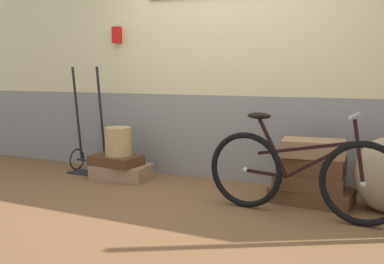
{
  "coord_description": "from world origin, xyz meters",
  "views": [
    {
      "loc": [
        1.8,
        -3.77,
        1.21
      ],
      "look_at": [
        -0.1,
        0.19,
        0.62
      ],
      "focal_mm": 40.17,
      "sensor_mm": 36.0,
      "label": 1
    }
  ],
  "objects_px": {
    "bicycle": "(300,174)",
    "suitcase_1": "(116,160)",
    "suitcase_5": "(313,148)",
    "suitcase_4": "(314,166)",
    "suitcase_2": "(311,195)",
    "suitcase_0": "(122,172)",
    "luggage_trolley": "(89,148)",
    "suitcase_3": "(309,181)",
    "wicker_basket": "(118,141)"
  },
  "relations": [
    {
      "from": "luggage_trolley",
      "to": "wicker_basket",
      "type": "bearing_deg",
      "value": -12.87
    },
    {
      "from": "suitcase_5",
      "to": "suitcase_4",
      "type": "bearing_deg",
      "value": -18.83
    },
    {
      "from": "suitcase_3",
      "to": "suitcase_4",
      "type": "distance_m",
      "value": 0.16
    },
    {
      "from": "suitcase_2",
      "to": "bicycle",
      "type": "relative_size",
      "value": 0.44
    },
    {
      "from": "suitcase_4",
      "to": "suitcase_3",
      "type": "bearing_deg",
      "value": -152.05
    },
    {
      "from": "suitcase_5",
      "to": "wicker_basket",
      "type": "xyz_separation_m",
      "value": [
        -2.2,
        -0.02,
        -0.08
      ]
    },
    {
      "from": "suitcase_0",
      "to": "luggage_trolley",
      "type": "relative_size",
      "value": 0.49
    },
    {
      "from": "suitcase_2",
      "to": "bicycle",
      "type": "bearing_deg",
      "value": -89.22
    },
    {
      "from": "suitcase_0",
      "to": "suitcase_2",
      "type": "bearing_deg",
      "value": -6.37
    },
    {
      "from": "suitcase_2",
      "to": "luggage_trolley",
      "type": "xyz_separation_m",
      "value": [
        -2.74,
        0.12,
        0.23
      ]
    },
    {
      "from": "suitcase_0",
      "to": "suitcase_3",
      "type": "distance_m",
      "value": 2.15
    },
    {
      "from": "suitcase_1",
      "to": "suitcase_4",
      "type": "height_order",
      "value": "suitcase_4"
    },
    {
      "from": "suitcase_0",
      "to": "suitcase_1",
      "type": "distance_m",
      "value": 0.15
    },
    {
      "from": "suitcase_4",
      "to": "suitcase_5",
      "type": "height_order",
      "value": "suitcase_5"
    },
    {
      "from": "bicycle",
      "to": "wicker_basket",
      "type": "bearing_deg",
      "value": 168.52
    },
    {
      "from": "wicker_basket",
      "to": "suitcase_5",
      "type": "bearing_deg",
      "value": 0.43
    },
    {
      "from": "suitcase_0",
      "to": "wicker_basket",
      "type": "distance_m",
      "value": 0.36
    },
    {
      "from": "wicker_basket",
      "to": "luggage_trolley",
      "type": "relative_size",
      "value": 0.25
    },
    {
      "from": "suitcase_2",
      "to": "wicker_basket",
      "type": "relative_size",
      "value": 2.26
    },
    {
      "from": "suitcase_3",
      "to": "luggage_trolley",
      "type": "xyz_separation_m",
      "value": [
        -2.71,
        0.13,
        0.1
      ]
    },
    {
      "from": "suitcase_4",
      "to": "wicker_basket",
      "type": "height_order",
      "value": "wicker_basket"
    },
    {
      "from": "suitcase_2",
      "to": "suitcase_4",
      "type": "distance_m",
      "value": 0.28
    },
    {
      "from": "suitcase_2",
      "to": "suitcase_3",
      "type": "bearing_deg",
      "value": -161.44
    },
    {
      "from": "suitcase_0",
      "to": "bicycle",
      "type": "height_order",
      "value": "bicycle"
    },
    {
      "from": "suitcase_4",
      "to": "wicker_basket",
      "type": "relative_size",
      "value": 1.66
    },
    {
      "from": "suitcase_0",
      "to": "luggage_trolley",
      "type": "bearing_deg",
      "value": 163.0
    },
    {
      "from": "suitcase_0",
      "to": "suitcase_5",
      "type": "bearing_deg",
      "value": -5.93
    },
    {
      "from": "suitcase_1",
      "to": "suitcase_4",
      "type": "distance_m",
      "value": 2.25
    },
    {
      "from": "suitcase_0",
      "to": "suitcase_4",
      "type": "distance_m",
      "value": 2.2
    },
    {
      "from": "suitcase_1",
      "to": "bicycle",
      "type": "relative_size",
      "value": 0.34
    },
    {
      "from": "suitcase_4",
      "to": "wicker_basket",
      "type": "distance_m",
      "value": 2.22
    },
    {
      "from": "luggage_trolley",
      "to": "suitcase_0",
      "type": "bearing_deg",
      "value": -10.95
    },
    {
      "from": "suitcase_0",
      "to": "bicycle",
      "type": "relative_size",
      "value": 0.38
    },
    {
      "from": "suitcase_3",
      "to": "bicycle",
      "type": "distance_m",
      "value": 0.47
    },
    {
      "from": "suitcase_2",
      "to": "suitcase_3",
      "type": "relative_size",
      "value": 1.19
    },
    {
      "from": "suitcase_4",
      "to": "suitcase_5",
      "type": "bearing_deg",
      "value": 168.17
    },
    {
      "from": "suitcase_2",
      "to": "suitcase_4",
      "type": "bearing_deg",
      "value": 50.69
    },
    {
      "from": "suitcase_2",
      "to": "wicker_basket",
      "type": "bearing_deg",
      "value": -175.47
    },
    {
      "from": "suitcase_0",
      "to": "suitcase_3",
      "type": "xyz_separation_m",
      "value": [
        2.15,
        -0.02,
        0.12
      ]
    },
    {
      "from": "wicker_basket",
      "to": "bicycle",
      "type": "bearing_deg",
      "value": -11.48
    },
    {
      "from": "suitcase_1",
      "to": "suitcase_2",
      "type": "bearing_deg",
      "value": 4.88
    },
    {
      "from": "suitcase_5",
      "to": "bicycle",
      "type": "bearing_deg",
      "value": -99.86
    },
    {
      "from": "suitcase_4",
      "to": "suitcase_5",
      "type": "relative_size",
      "value": 0.96
    },
    {
      "from": "suitcase_1",
      "to": "suitcase_4",
      "type": "bearing_deg",
      "value": 5.21
    },
    {
      "from": "suitcase_0",
      "to": "wicker_basket",
      "type": "relative_size",
      "value": 1.95
    },
    {
      "from": "suitcase_1",
      "to": "wicker_basket",
      "type": "relative_size",
      "value": 1.73
    },
    {
      "from": "bicycle",
      "to": "suitcase_1",
      "type": "bearing_deg",
      "value": 169.23
    },
    {
      "from": "suitcase_4",
      "to": "wicker_basket",
      "type": "bearing_deg",
      "value": -179.19
    },
    {
      "from": "luggage_trolley",
      "to": "bicycle",
      "type": "height_order",
      "value": "luggage_trolley"
    },
    {
      "from": "suitcase_1",
      "to": "suitcase_5",
      "type": "bearing_deg",
      "value": 5.31
    }
  ]
}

